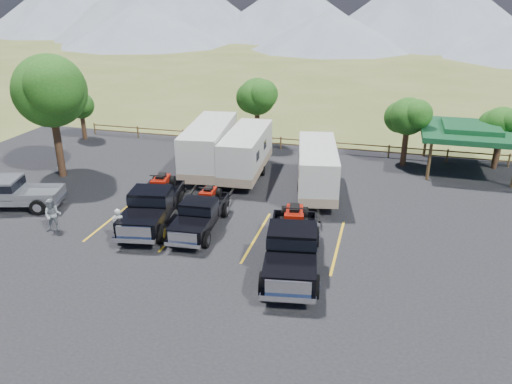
% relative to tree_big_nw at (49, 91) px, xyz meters
% --- Properties ---
extents(ground, '(320.00, 320.00, 0.00)m').
position_rel_tree_big_nw_xyz_m(ground, '(12.55, -9.03, -5.60)').
color(ground, '#4C5A26').
rests_on(ground, ground).
extents(asphalt_lot, '(44.00, 34.00, 0.04)m').
position_rel_tree_big_nw_xyz_m(asphalt_lot, '(12.55, -6.03, -5.58)').
color(asphalt_lot, black).
rests_on(asphalt_lot, ground).
extents(stall_lines, '(12.12, 5.50, 0.01)m').
position_rel_tree_big_nw_xyz_m(stall_lines, '(12.55, -5.03, -5.55)').
color(stall_lines, gold).
rests_on(stall_lines, asphalt_lot).
extents(tree_big_nw, '(5.54, 5.18, 7.84)m').
position_rel_tree_big_nw_xyz_m(tree_big_nw, '(0.00, 0.00, 0.00)').
color(tree_big_nw, '#321F13').
rests_on(tree_big_nw, ground).
extents(tree_ne_a, '(3.11, 2.92, 4.76)m').
position_rel_tree_big_nw_xyz_m(tree_ne_a, '(21.52, 7.99, -2.11)').
color(tree_ne_a, '#321F13').
rests_on(tree_ne_a, ground).
extents(tree_ne_b, '(2.77, 2.59, 4.27)m').
position_rel_tree_big_nw_xyz_m(tree_ne_b, '(27.52, 8.99, -2.47)').
color(tree_ne_b, '#321F13').
rests_on(tree_ne_b, ground).
extents(tree_north, '(3.46, 3.24, 5.25)m').
position_rel_tree_big_nw_xyz_m(tree_north, '(10.52, 9.99, -1.76)').
color(tree_north, '#321F13').
rests_on(tree_north, ground).
extents(tree_nw_small, '(2.59, 2.43, 3.85)m').
position_rel_tree_big_nw_xyz_m(tree_nw_small, '(-3.48, 7.99, -2.81)').
color(tree_nw_small, '#321F13').
rests_on(tree_nw_small, ground).
extents(rail_fence, '(36.12, 0.12, 1.00)m').
position_rel_tree_big_nw_xyz_m(rail_fence, '(14.55, 9.47, -4.99)').
color(rail_fence, brown).
rests_on(rail_fence, ground).
extents(pavilion, '(6.20, 6.20, 3.22)m').
position_rel_tree_big_nw_xyz_m(pavilion, '(25.55, 7.97, -2.81)').
color(pavilion, brown).
rests_on(pavilion, ground).
extents(mountain_range, '(209.00, 71.00, 20.00)m').
position_rel_tree_big_nw_xyz_m(mountain_range, '(4.92, 96.95, 2.28)').
color(mountain_range, slate).
rests_on(mountain_range, ground).
extents(rig_left, '(3.10, 6.67, 2.14)m').
position_rel_tree_big_nw_xyz_m(rig_left, '(8.91, -4.80, -4.53)').
color(rig_left, black).
rests_on(rig_left, asphalt_lot).
extents(rig_center, '(2.17, 5.53, 1.82)m').
position_rel_tree_big_nw_xyz_m(rig_center, '(11.57, -4.92, -4.68)').
color(rig_center, black).
rests_on(rig_center, asphalt_lot).
extents(rig_right, '(3.15, 6.97, 2.25)m').
position_rel_tree_big_nw_xyz_m(rig_right, '(16.78, -7.39, -4.47)').
color(rig_right, black).
rests_on(rig_right, asphalt_lot).
extents(trailer_left, '(3.36, 9.39, 3.24)m').
position_rel_tree_big_nw_xyz_m(trailer_left, '(9.12, 3.20, -3.86)').
color(trailer_left, silver).
rests_on(trailer_left, asphalt_lot).
extents(trailer_center, '(2.66, 8.60, 2.98)m').
position_rel_tree_big_nw_xyz_m(trailer_center, '(11.65, 3.12, -4.00)').
color(trailer_center, silver).
rests_on(trailer_center, asphalt_lot).
extents(trailer_right, '(3.33, 8.35, 2.89)m').
position_rel_tree_big_nw_xyz_m(trailer_right, '(16.52, 1.33, -4.04)').
color(trailer_right, silver).
rests_on(trailer_right, asphalt_lot).
extents(pickup_silver, '(6.14, 3.40, 1.75)m').
position_rel_tree_big_nw_xyz_m(pickup_silver, '(0.43, -5.26, -4.64)').
color(pickup_silver, gray).
rests_on(pickup_silver, asphalt_lot).
extents(person_a, '(0.73, 0.58, 1.74)m').
position_rel_tree_big_nw_xyz_m(person_a, '(8.29, -7.26, -4.69)').
color(person_a, '#BABABA').
rests_on(person_a, asphalt_lot).
extents(person_b, '(1.02, 0.91, 1.73)m').
position_rel_tree_big_nw_xyz_m(person_b, '(4.52, -7.10, -4.69)').
color(person_b, gray).
rests_on(person_b, asphalt_lot).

